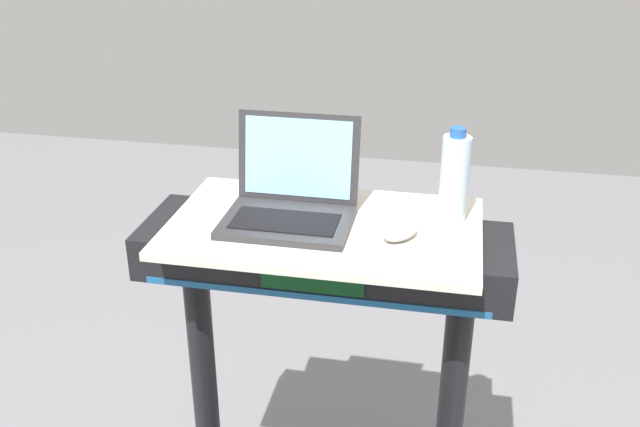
# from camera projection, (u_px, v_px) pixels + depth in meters

# --- Properties ---
(desk_board) EXTENTS (0.75, 0.46, 0.02)m
(desk_board) POSITION_uv_depth(u_px,v_px,m) (324.00, 227.00, 1.74)
(desk_board) COLOR beige
(desk_board) RESTS_ON treadmill_base
(laptop) EXTENTS (0.30, 0.26, 0.24)m
(laptop) POSITION_uv_depth(u_px,v_px,m) (291.00, 200.00, 1.74)
(laptop) COLOR #2D2D30
(laptop) RESTS_ON desk_board
(computer_mouse) EXTENTS (0.11, 0.12, 0.03)m
(computer_mouse) POSITION_uv_depth(u_px,v_px,m) (400.00, 232.00, 1.66)
(computer_mouse) COLOR #B2B2B7
(computer_mouse) RESTS_ON desk_board
(water_bottle) EXTENTS (0.07, 0.07, 0.23)m
(water_bottle) POSITION_uv_depth(u_px,v_px,m) (454.00, 178.00, 1.70)
(water_bottle) COLOR silver
(water_bottle) RESTS_ON desk_board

